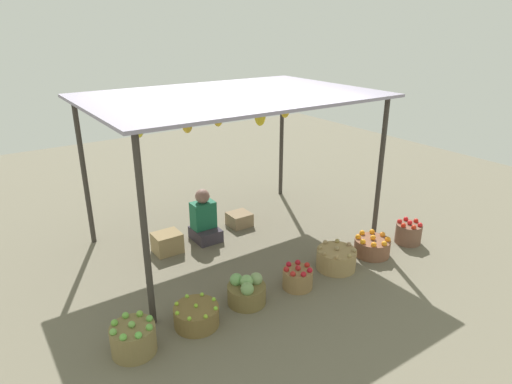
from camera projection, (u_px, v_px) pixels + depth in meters
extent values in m
plane|color=#6C6553|center=(234.00, 240.00, 6.55)|extent=(14.00, 14.00, 0.00)
cylinder|color=#38332D|center=(145.00, 235.00, 4.39)|extent=(0.07, 0.07, 2.10)
cylinder|color=#38332D|center=(380.00, 172.00, 6.20)|extent=(0.07, 0.07, 2.10)
cylinder|color=#38332D|center=(84.00, 174.00, 6.14)|extent=(0.07, 0.07, 2.10)
cylinder|color=#38332D|center=(282.00, 139.00, 7.95)|extent=(0.07, 0.07, 2.10)
cube|color=gray|center=(231.00, 96.00, 5.78)|extent=(3.74, 2.57, 0.04)
ellipsoid|color=yellow|center=(139.00, 130.00, 5.47)|extent=(0.12, 0.12, 0.20)
ellipsoid|color=yellow|center=(187.00, 125.00, 5.73)|extent=(0.14, 0.14, 0.22)
ellipsoid|color=yellow|center=(218.00, 118.00, 6.13)|extent=(0.14, 0.14, 0.24)
ellipsoid|color=yellow|center=(260.00, 115.00, 6.32)|extent=(0.16, 0.16, 0.31)
ellipsoid|color=yellow|center=(285.00, 109.00, 6.80)|extent=(0.15, 0.15, 0.29)
cube|color=#342F39|center=(206.00, 234.00, 6.54)|extent=(0.36, 0.44, 0.18)
cube|color=#1B6142|center=(203.00, 215.00, 6.48)|extent=(0.34, 0.22, 0.40)
sphere|color=#835F53|center=(202.00, 196.00, 6.37)|extent=(0.21, 0.21, 0.21)
cylinder|color=olive|center=(133.00, 339.00, 4.30)|extent=(0.44, 0.44, 0.29)
sphere|color=#6FAE4D|center=(132.00, 324.00, 4.23)|extent=(0.07, 0.07, 0.07)
sphere|color=#66AE48|center=(149.00, 318.00, 4.33)|extent=(0.07, 0.07, 0.07)
sphere|color=#74AB3D|center=(140.00, 314.00, 4.40)|extent=(0.07, 0.07, 0.07)
sphere|color=#6BAD43|center=(125.00, 315.00, 4.37)|extent=(0.07, 0.07, 0.07)
sphere|color=#67AB3F|center=(114.00, 323.00, 4.27)|extent=(0.07, 0.07, 0.07)
sphere|color=#6EB04C|center=(113.00, 332.00, 4.14)|extent=(0.07, 0.07, 0.07)
sphere|color=#66B446|center=(123.00, 337.00, 4.07)|extent=(0.07, 0.07, 0.07)
sphere|color=#64BB4B|center=(138.00, 335.00, 4.10)|extent=(0.07, 0.07, 0.07)
sphere|color=#66B245|center=(149.00, 327.00, 4.20)|extent=(0.07, 0.07, 0.07)
cylinder|color=brown|center=(196.00, 316.00, 4.69)|extent=(0.48, 0.48, 0.22)
sphere|color=#87C130|center=(196.00, 306.00, 4.65)|extent=(0.04, 0.04, 0.04)
sphere|color=#87C935|center=(214.00, 299.00, 4.76)|extent=(0.04, 0.04, 0.04)
sphere|color=#87BD31|center=(202.00, 294.00, 4.85)|extent=(0.04, 0.04, 0.04)
sphere|color=#8CCB3B|center=(187.00, 296.00, 4.81)|extent=(0.04, 0.04, 0.04)
sphere|color=#93C42E|center=(177.00, 304.00, 4.69)|extent=(0.04, 0.04, 0.04)
sphere|color=#89C330|center=(177.00, 313.00, 4.54)|extent=(0.04, 0.04, 0.04)
sphere|color=#8BCC37|center=(189.00, 319.00, 4.45)|extent=(0.04, 0.04, 0.04)
sphere|color=#8EBD30|center=(206.00, 316.00, 4.48)|extent=(0.04, 0.04, 0.04)
sphere|color=#82D034|center=(216.00, 308.00, 4.61)|extent=(0.04, 0.04, 0.04)
cylinder|color=brown|center=(247.00, 294.00, 5.06)|extent=(0.44, 0.44, 0.22)
sphere|color=#7BAB64|center=(247.00, 281.00, 5.00)|extent=(0.15, 0.15, 0.15)
sphere|color=#82A066|center=(256.00, 279.00, 5.08)|extent=(0.15, 0.15, 0.15)
sphere|color=#71AA5F|center=(236.00, 280.00, 5.06)|extent=(0.15, 0.15, 0.15)
sphere|color=#769F5D|center=(247.00, 289.00, 4.89)|extent=(0.15, 0.15, 0.15)
cylinder|color=olive|center=(298.00, 278.00, 5.36)|extent=(0.37, 0.37, 0.24)
sphere|color=#A92124|center=(298.00, 268.00, 5.31)|extent=(0.07, 0.07, 0.07)
sphere|color=#B4221D|center=(307.00, 265.00, 5.38)|extent=(0.07, 0.07, 0.07)
sphere|color=#B31A26|center=(298.00, 262.00, 5.44)|extent=(0.07, 0.07, 0.07)
sphere|color=#B5162A|center=(289.00, 264.00, 5.40)|extent=(0.07, 0.07, 0.07)
sphere|color=#B32121|center=(286.00, 269.00, 5.29)|extent=(0.07, 0.07, 0.07)
sphere|color=#AF2520|center=(293.00, 274.00, 5.19)|extent=(0.07, 0.07, 0.07)
sphere|color=red|center=(303.00, 274.00, 5.18)|extent=(0.07, 0.07, 0.07)
sphere|color=red|center=(310.00, 270.00, 5.27)|extent=(0.07, 0.07, 0.07)
cylinder|color=#9E8253|center=(336.00, 259.00, 5.77)|extent=(0.51, 0.51, 0.26)
sphere|color=#9A845A|center=(337.00, 248.00, 5.71)|extent=(0.06, 0.06, 0.06)
sphere|color=#9C7B5A|center=(349.00, 244.00, 5.83)|extent=(0.06, 0.06, 0.06)
sphere|color=#9A864C|center=(337.00, 241.00, 5.92)|extent=(0.06, 0.06, 0.06)
sphere|color=#9F835A|center=(325.00, 242.00, 5.89)|extent=(0.06, 0.06, 0.06)
sphere|color=#9B8354|center=(320.00, 247.00, 5.76)|extent=(0.06, 0.06, 0.06)
sphere|color=#997D50|center=(324.00, 253.00, 5.60)|extent=(0.06, 0.06, 0.06)
sphere|color=#A18252|center=(337.00, 257.00, 5.51)|extent=(0.06, 0.06, 0.06)
sphere|color=#A08853|center=(349.00, 256.00, 5.55)|extent=(0.06, 0.06, 0.06)
sphere|color=#967E53|center=(354.00, 250.00, 5.68)|extent=(0.06, 0.06, 0.06)
cylinder|color=brown|center=(372.00, 247.00, 6.12)|extent=(0.49, 0.49, 0.23)
sphere|color=orange|center=(373.00, 238.00, 6.06)|extent=(0.08, 0.08, 0.08)
sphere|color=orange|center=(383.00, 234.00, 6.17)|extent=(0.08, 0.08, 0.08)
sphere|color=orange|center=(372.00, 232.00, 6.25)|extent=(0.08, 0.08, 0.08)
sphere|color=orange|center=(362.00, 233.00, 6.22)|extent=(0.08, 0.08, 0.08)
sphere|color=orange|center=(358.00, 237.00, 6.10)|extent=(0.08, 0.08, 0.08)
sphere|color=orange|center=(363.00, 242.00, 5.96)|extent=(0.08, 0.08, 0.08)
sphere|color=orange|center=(374.00, 245.00, 5.89)|extent=(0.08, 0.08, 0.08)
sphere|color=orange|center=(384.00, 244.00, 5.92)|extent=(0.08, 0.08, 0.08)
sphere|color=orange|center=(388.00, 239.00, 6.03)|extent=(0.08, 0.08, 0.08)
cylinder|color=brown|center=(408.00, 233.00, 6.44)|extent=(0.37, 0.37, 0.29)
sphere|color=red|center=(410.00, 223.00, 6.38)|extent=(0.07, 0.07, 0.07)
sphere|color=red|center=(416.00, 221.00, 6.46)|extent=(0.07, 0.07, 0.07)
sphere|color=red|center=(406.00, 219.00, 6.51)|extent=(0.07, 0.07, 0.07)
sphere|color=red|center=(400.00, 221.00, 6.44)|extent=(0.07, 0.07, 0.07)
sphere|color=red|center=(403.00, 226.00, 6.31)|extent=(0.07, 0.07, 0.07)
sphere|color=red|center=(414.00, 227.00, 6.25)|extent=(0.07, 0.07, 0.07)
sphere|color=red|center=(420.00, 225.00, 6.32)|extent=(0.07, 0.07, 0.07)
cube|color=olive|center=(167.00, 243.00, 6.17)|extent=(0.37, 0.32, 0.28)
cube|color=#876F51|center=(239.00, 219.00, 6.99)|extent=(0.34, 0.32, 0.21)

